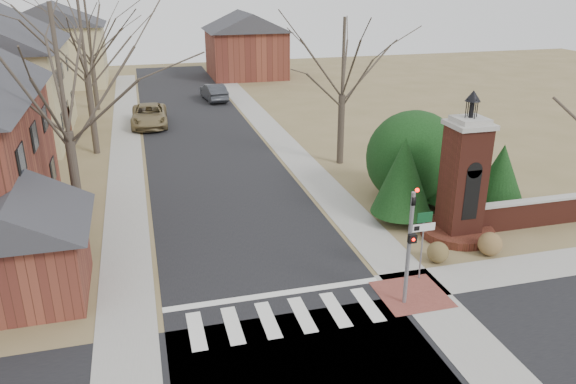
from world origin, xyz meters
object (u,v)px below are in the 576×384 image
object	(u,v)px
traffic_signal_pole	(410,237)
distant_car	(214,92)
pickup_truck	(149,115)
sign_post	(423,232)
brick_gate_monument	(462,190)

from	to	relation	value
traffic_signal_pole	distant_car	size ratio (longest dim) A/B	0.96
traffic_signal_pole	pickup_truck	xyz separation A→B (m)	(-7.70, 27.72, -1.80)
traffic_signal_pole	pickup_truck	world-z (taller)	traffic_signal_pole
sign_post	pickup_truck	world-z (taller)	sign_post
brick_gate_monument	pickup_truck	bearing A→B (deg)	118.02
pickup_truck	brick_gate_monument	bearing A→B (deg)	-59.42
traffic_signal_pole	brick_gate_monument	distance (m)	6.47
brick_gate_monument	pickup_truck	size ratio (longest dim) A/B	1.14
traffic_signal_pole	sign_post	size ratio (longest dim) A/B	1.64
traffic_signal_pole	sign_post	xyz separation A→B (m)	(1.29, 1.41, -0.64)
traffic_signal_pole	distant_car	bearing A→B (deg)	92.71
traffic_signal_pole	distant_car	xyz separation A→B (m)	(-1.68, 35.48, -1.81)
traffic_signal_pole	brick_gate_monument	world-z (taller)	brick_gate_monument
pickup_truck	distant_car	bearing A→B (deg)	54.75
brick_gate_monument	distant_car	xyz separation A→B (m)	(-6.38, 31.06, -1.39)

